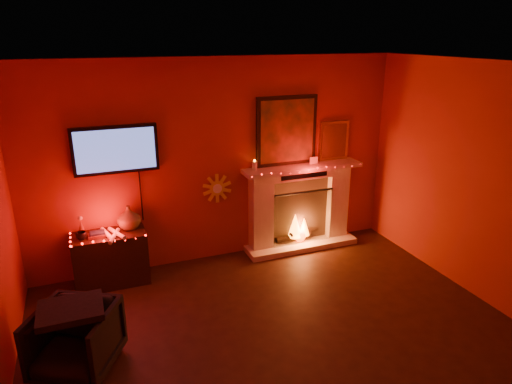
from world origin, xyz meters
TOP-DOWN VIEW (x-y plane):
  - room at (0.00, 0.00)m, footprint 5.00×5.00m
  - fireplace at (1.14, 2.39)m, footprint 1.72×0.40m
  - tv at (-1.30, 2.45)m, footprint 1.00×0.07m
  - sunburst_clock at (-0.05, 2.48)m, footprint 0.40×0.03m
  - console_table at (-1.48, 2.26)m, footprint 0.87×0.55m
  - armchair at (-1.93, 0.76)m, footprint 0.93×0.94m

SIDE VIEW (x-z plane):
  - armchair at x=-1.93m, z-range 0.00..0.64m
  - console_table at x=-1.48m, z-range -0.10..0.87m
  - fireplace at x=1.14m, z-range -0.37..1.81m
  - sunburst_clock at x=-0.05m, z-range 0.80..1.20m
  - room at x=0.00m, z-range -1.15..3.85m
  - tv at x=-1.30m, z-range 1.03..2.27m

